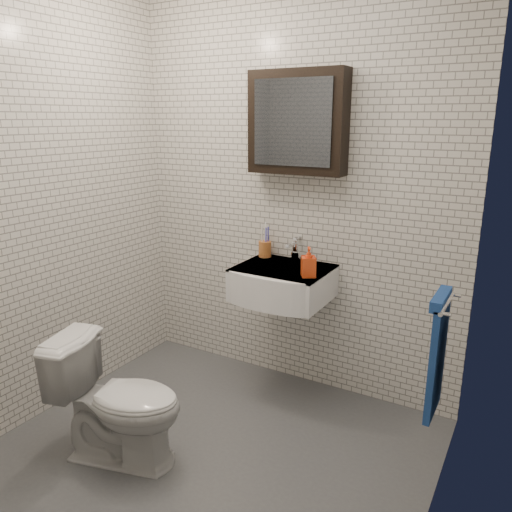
# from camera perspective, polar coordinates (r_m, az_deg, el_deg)

# --- Properties ---
(ground) EXTENTS (2.20, 2.00, 0.01)m
(ground) POSITION_cam_1_polar(r_m,az_deg,el_deg) (2.85, -5.69, -21.72)
(ground) COLOR #4D5055
(ground) RESTS_ON ground
(room_shell) EXTENTS (2.22, 2.02, 2.51)m
(room_shell) POSITION_cam_1_polar(r_m,az_deg,el_deg) (2.29, -6.68, 8.84)
(room_shell) COLOR silver
(room_shell) RESTS_ON ground
(washbasin) EXTENTS (0.55, 0.50, 0.20)m
(washbasin) POSITION_cam_1_polar(r_m,az_deg,el_deg) (3.03, 2.78, -3.18)
(washbasin) COLOR white
(washbasin) RESTS_ON room_shell
(faucet) EXTENTS (0.06, 0.20, 0.15)m
(faucet) POSITION_cam_1_polar(r_m,az_deg,el_deg) (3.15, 4.45, 0.60)
(faucet) COLOR silver
(faucet) RESTS_ON washbasin
(mirror_cabinet) EXTENTS (0.60, 0.15, 0.60)m
(mirror_cabinet) POSITION_cam_1_polar(r_m,az_deg,el_deg) (3.04, 4.74, 14.95)
(mirror_cabinet) COLOR black
(mirror_cabinet) RESTS_ON room_shell
(towel_rail) EXTENTS (0.09, 0.30, 0.58)m
(towel_rail) POSITION_cam_1_polar(r_m,az_deg,el_deg) (2.42, 20.07, -10.05)
(towel_rail) COLOR silver
(towel_rail) RESTS_ON room_shell
(toothbrush_cup) EXTENTS (0.11, 0.11, 0.23)m
(toothbrush_cup) POSITION_cam_1_polar(r_m,az_deg,el_deg) (3.25, 1.02, 0.90)
(toothbrush_cup) COLOR #AD612B
(toothbrush_cup) RESTS_ON washbasin
(soap_bottle) EXTENTS (0.11, 0.11, 0.17)m
(soap_bottle) POSITION_cam_1_polar(r_m,az_deg,el_deg) (2.85, 6.03, -0.68)
(soap_bottle) COLOR orange
(soap_bottle) RESTS_ON washbasin
(toilet) EXTENTS (0.73, 0.53, 0.67)m
(toilet) POSITION_cam_1_polar(r_m,az_deg,el_deg) (2.74, -15.39, -15.66)
(toilet) COLOR white
(toilet) RESTS_ON ground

